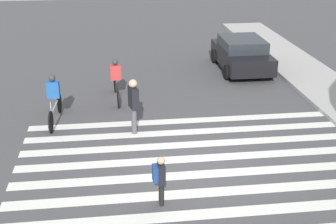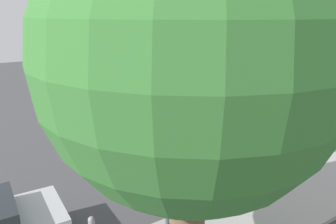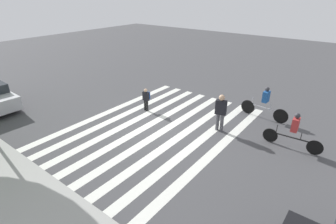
# 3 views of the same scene
# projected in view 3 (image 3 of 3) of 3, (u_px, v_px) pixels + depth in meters

# --- Properties ---
(ground_plane) EXTENTS (60.00, 60.00, 0.00)m
(ground_plane) POSITION_uv_depth(u_px,v_px,m) (156.00, 128.00, 12.37)
(ground_plane) COLOR #444447
(sidewalk_curb) EXTENTS (36.00, 2.50, 0.14)m
(sidewalk_curb) POSITION_uv_depth(u_px,v_px,m) (22.00, 205.00, 7.85)
(sidewalk_curb) COLOR #9E9E99
(sidewalk_curb) RESTS_ON ground_plane
(crosswalk_stripes) EXTENTS (6.72, 10.00, 0.01)m
(crosswalk_stripes) POSITION_uv_depth(u_px,v_px,m) (156.00, 128.00, 12.37)
(crosswalk_stripes) COLOR silver
(crosswalk_stripes) RESTS_ON ground_plane
(pedestrian_adult_yellow_jacket) EXTENTS (0.53, 0.33, 1.77)m
(pedestrian_adult_yellow_jacket) POSITION_uv_depth(u_px,v_px,m) (221.00, 111.00, 11.73)
(pedestrian_adult_yellow_jacket) COLOR #4C4C51
(pedestrian_adult_yellow_jacket) RESTS_ON ground_plane
(pedestrian_adult_tall_backpack) EXTENTS (0.35, 0.30, 1.25)m
(pedestrian_adult_tall_backpack) POSITION_uv_depth(u_px,v_px,m) (146.00, 98.00, 13.87)
(pedestrian_adult_tall_backpack) COLOR black
(pedestrian_adult_tall_backpack) RESTS_ON ground_plane
(cyclist_far_lane) EXTENTS (2.43, 0.42, 1.66)m
(cyclist_far_lane) POSITION_uv_depth(u_px,v_px,m) (265.00, 102.00, 12.99)
(cyclist_far_lane) COLOR black
(cyclist_far_lane) RESTS_ON ground_plane
(cyclist_near_curb) EXTENTS (2.32, 0.41, 1.57)m
(cyclist_near_curb) POSITION_uv_depth(u_px,v_px,m) (294.00, 129.00, 10.47)
(cyclist_near_curb) COLOR black
(cyclist_near_curb) RESTS_ON ground_plane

